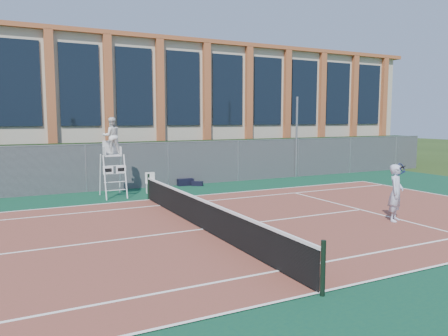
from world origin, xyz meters
name	(u,v)px	position (x,y,z in m)	size (l,w,h in m)	color
ground	(203,230)	(0.00, 0.00, 0.00)	(120.00, 120.00, 0.00)	#233814
apron	(191,223)	(0.00, 1.00, 0.01)	(36.00, 20.00, 0.01)	#0D3C2C
tennis_court	(203,229)	(0.00, 0.00, 0.02)	(23.77, 10.97, 0.02)	brown
tennis_net	(203,213)	(0.00, 0.00, 0.54)	(0.10, 11.30, 1.10)	black
fence	(129,166)	(0.00, 8.80, 1.10)	(40.00, 0.06, 2.20)	#595E60
hedge	(123,164)	(0.00, 10.00, 1.10)	(40.00, 1.40, 2.20)	black
building	(92,107)	(0.00, 17.95, 4.15)	(45.00, 10.60, 8.22)	beige
steel_pole	(296,137)	(9.79, 8.70, 2.32)	(0.12, 0.12, 4.64)	#9EA0A5
umpire_chair	(112,138)	(-1.17, 7.05, 2.55)	(0.98, 1.50, 3.49)	white
plastic_chair	(150,181)	(0.58, 7.24, 0.56)	(0.52, 0.52, 0.94)	silver
sports_bag_near	(185,182)	(2.82, 8.55, 0.18)	(0.82, 0.33, 0.35)	black
sports_bag_far	(197,184)	(3.33, 8.19, 0.12)	(0.57, 0.25, 0.23)	black
tennis_player	(396,193)	(6.10, -1.86, 0.97)	(1.10, 0.83, 1.88)	silver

